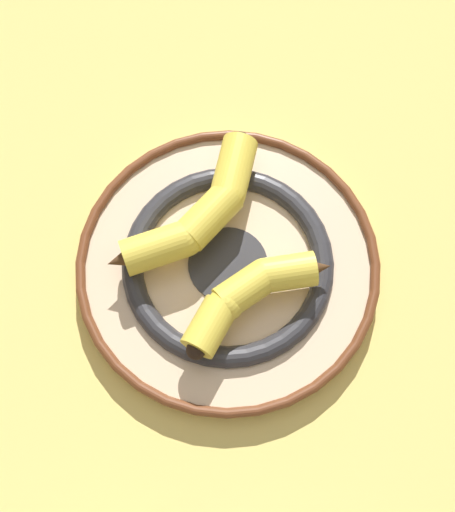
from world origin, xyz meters
The scene contains 4 objects.
ground_plane centered at (0.00, 0.00, 0.00)m, with size 2.80×2.80×0.00m, color #E5CC6B.
decorative_bowl centered at (0.00, -0.01, 0.02)m, with size 0.32×0.32×0.03m.
banana_a centered at (-0.05, -0.02, 0.05)m, with size 0.09×0.16×0.04m.
banana_b centered at (0.05, 0.01, 0.05)m, with size 0.14×0.18×0.04m.
Camera 1 is at (-0.25, 0.04, 0.71)m, focal length 50.00 mm.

